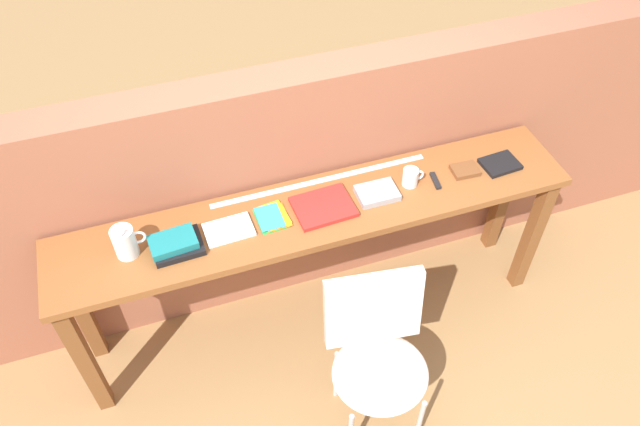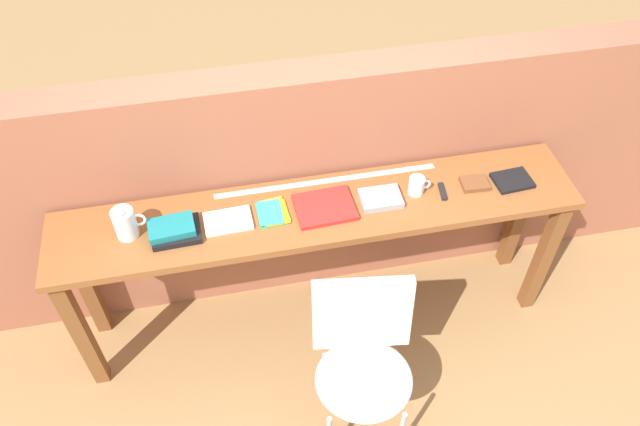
# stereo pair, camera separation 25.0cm
# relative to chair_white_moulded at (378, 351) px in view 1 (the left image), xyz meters

# --- Properties ---
(ground_plane) EXTENTS (40.00, 40.00, 0.00)m
(ground_plane) POSITION_rel_chair_white_moulded_xyz_m (-0.08, 0.31, -0.53)
(ground_plane) COLOR #9E7547
(brick_wall_back) EXTENTS (6.00, 0.20, 1.41)m
(brick_wall_back) POSITION_rel_chair_white_moulded_xyz_m (-0.08, 0.95, 0.18)
(brick_wall_back) COLOR #9E5B42
(brick_wall_back) RESTS_ON ground
(sideboard) EXTENTS (2.50, 0.44, 0.88)m
(sideboard) POSITION_rel_chair_white_moulded_xyz_m (-0.08, 0.61, 0.21)
(sideboard) COLOR brown
(sideboard) RESTS_ON ground
(chair_white_moulded) EXTENTS (0.50, 0.51, 0.89)m
(chair_white_moulded) POSITION_rel_chair_white_moulded_xyz_m (0.00, 0.00, 0.00)
(chair_white_moulded) COLOR silver
(chair_white_moulded) RESTS_ON ground
(pitcher_white) EXTENTS (0.14, 0.10, 0.18)m
(pitcher_white) POSITION_rel_chair_white_moulded_xyz_m (-0.95, 0.62, 0.43)
(pitcher_white) COLOR white
(pitcher_white) RESTS_ON sideboard
(book_stack_leftmost) EXTENTS (0.23, 0.18, 0.07)m
(book_stack_leftmost) POSITION_rel_chair_white_moulded_xyz_m (-0.75, 0.58, 0.38)
(book_stack_leftmost) COLOR black
(book_stack_leftmost) RESTS_ON sideboard
(magazine_cycling) EXTENTS (0.22, 0.15, 0.02)m
(magazine_cycling) POSITION_rel_chair_white_moulded_xyz_m (-0.50, 0.60, 0.36)
(magazine_cycling) COLOR white
(magazine_cycling) RESTS_ON sideboard
(pamphlet_pile_colourful) EXTENTS (0.15, 0.18, 0.01)m
(pamphlet_pile_colourful) POSITION_rel_chair_white_moulded_xyz_m (-0.29, 0.62, 0.36)
(pamphlet_pile_colourful) COLOR green
(pamphlet_pile_colourful) RESTS_ON sideboard
(book_open_centre) EXTENTS (0.28, 0.23, 0.02)m
(book_open_centre) POSITION_rel_chair_white_moulded_xyz_m (-0.05, 0.60, 0.36)
(book_open_centre) COLOR red
(book_open_centre) RESTS_ON sideboard
(book_grey_hardcover) EXTENTS (0.19, 0.14, 0.03)m
(book_grey_hardcover) POSITION_rel_chair_white_moulded_xyz_m (0.22, 0.60, 0.37)
(book_grey_hardcover) COLOR #9E9EA3
(book_grey_hardcover) RESTS_ON sideboard
(mug) EXTENTS (0.11, 0.08, 0.09)m
(mug) POSITION_rel_chair_white_moulded_xyz_m (0.40, 0.62, 0.40)
(mug) COLOR white
(mug) RESTS_ON sideboard
(multitool_folded) EXTENTS (0.04, 0.11, 0.02)m
(multitool_folded) POSITION_rel_chair_white_moulded_xyz_m (0.52, 0.59, 0.36)
(multitool_folded) COLOR black
(multitool_folded) RESTS_ON sideboard
(leather_journal_brown) EXTENTS (0.14, 0.11, 0.02)m
(leather_journal_brown) POSITION_rel_chair_white_moulded_xyz_m (0.69, 0.61, 0.37)
(leather_journal_brown) COLOR brown
(leather_journal_brown) RESTS_ON sideboard
(book_repair_rightmost) EXTENTS (0.19, 0.15, 0.02)m
(book_repair_rightmost) POSITION_rel_chair_white_moulded_xyz_m (0.88, 0.59, 0.36)
(book_repair_rightmost) COLOR black
(book_repair_rightmost) RESTS_ON sideboard
(ruler_metal_back_edge) EXTENTS (1.10, 0.03, 0.00)m
(ruler_metal_back_edge) POSITION_rel_chair_white_moulded_xyz_m (-0.01, 0.78, 0.35)
(ruler_metal_back_edge) COLOR silver
(ruler_metal_back_edge) RESTS_ON sideboard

